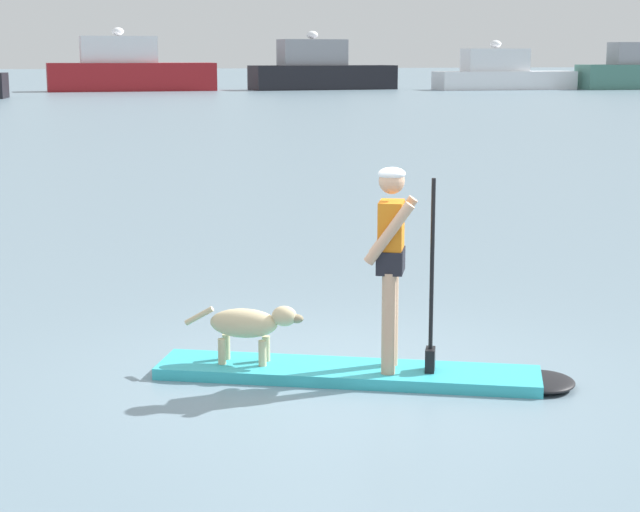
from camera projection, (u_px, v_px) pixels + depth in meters
ground_plane at (347, 378)px, 9.24m from camera, size 400.00×400.00×0.00m
paddleboard at (373, 374)px, 9.19m from camera, size 3.57×1.98×0.10m
person_paddler at (393, 254)px, 8.97m from camera, size 0.68×0.60×1.75m
dog at (249, 325)px, 9.29m from camera, size 1.01×0.49×0.53m
moored_boat_outer at (129, 70)px, 80.61m from camera, size 12.69×3.55×4.76m
moored_boat_port at (320, 71)px, 83.95m from camera, size 11.81×4.28×4.56m
moored_boat_far_starboard at (502, 74)px, 83.74m from camera, size 11.18×3.04×3.84m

